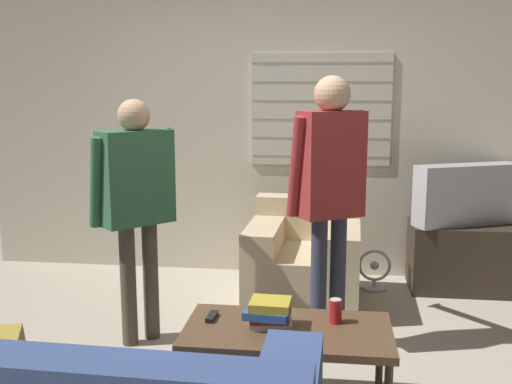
{
  "coord_description": "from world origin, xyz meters",
  "views": [
    {
      "loc": [
        0.47,
        -3.14,
        1.65
      ],
      "look_at": [
        0.02,
        0.45,
        1.0
      ],
      "focal_mm": 42.0,
      "sensor_mm": 36.0,
      "label": 1
    }
  ],
  "objects_px": {
    "coffee_table": "(288,336)",
    "person_right_standing": "(329,180)",
    "armchair_beige": "(304,261)",
    "person_left_standing": "(136,191)",
    "book_stack": "(269,313)",
    "floor_fan": "(374,272)",
    "soda_can": "(335,311)",
    "tv": "(467,195)",
    "spare_remote": "(212,317)"
  },
  "relations": [
    {
      "from": "person_left_standing",
      "to": "person_right_standing",
      "type": "relative_size",
      "value": 0.92
    },
    {
      "from": "person_left_standing",
      "to": "person_right_standing",
      "type": "distance_m",
      "value": 1.21
    },
    {
      "from": "person_left_standing",
      "to": "soda_can",
      "type": "relative_size",
      "value": 12.42
    },
    {
      "from": "coffee_table",
      "to": "person_right_standing",
      "type": "bearing_deg",
      "value": 76.36
    },
    {
      "from": "armchair_beige",
      "to": "person_left_standing",
      "type": "relative_size",
      "value": 0.58
    },
    {
      "from": "spare_remote",
      "to": "floor_fan",
      "type": "distance_m",
      "value": 2.12
    },
    {
      "from": "armchair_beige",
      "to": "soda_can",
      "type": "xyz_separation_m",
      "value": [
        0.22,
        -1.49,
        0.19
      ]
    },
    {
      "from": "coffee_table",
      "to": "book_stack",
      "type": "distance_m",
      "value": 0.15
    },
    {
      "from": "tv",
      "to": "person_right_standing",
      "type": "xyz_separation_m",
      "value": [
        -1.09,
        -1.23,
        0.29
      ]
    },
    {
      "from": "soda_can",
      "to": "coffee_table",
      "type": "bearing_deg",
      "value": -157.36
    },
    {
      "from": "coffee_table",
      "to": "book_stack",
      "type": "bearing_deg",
      "value": -175.33
    },
    {
      "from": "coffee_table",
      "to": "floor_fan",
      "type": "bearing_deg",
      "value": 73.54
    },
    {
      "from": "book_stack",
      "to": "floor_fan",
      "type": "xyz_separation_m",
      "value": [
        0.66,
        1.94,
        -0.38
      ]
    },
    {
      "from": "tv",
      "to": "book_stack",
      "type": "xyz_separation_m",
      "value": [
        -1.37,
        -2.03,
        -0.26
      ]
    },
    {
      "from": "coffee_table",
      "to": "floor_fan",
      "type": "height_order",
      "value": "coffee_table"
    },
    {
      "from": "book_stack",
      "to": "soda_can",
      "type": "distance_m",
      "value": 0.35
    },
    {
      "from": "floor_fan",
      "to": "spare_remote",
      "type": "bearing_deg",
      "value": -117.57
    },
    {
      "from": "soda_can",
      "to": "floor_fan",
      "type": "relative_size",
      "value": 0.38
    },
    {
      "from": "person_right_standing",
      "to": "floor_fan",
      "type": "relative_size",
      "value": 5.13
    },
    {
      "from": "tv",
      "to": "spare_remote",
      "type": "height_order",
      "value": "tv"
    },
    {
      "from": "tv",
      "to": "spare_remote",
      "type": "bearing_deg",
      "value": 25.53
    },
    {
      "from": "armchair_beige",
      "to": "coffee_table",
      "type": "height_order",
      "value": "armchair_beige"
    },
    {
      "from": "person_left_standing",
      "to": "spare_remote",
      "type": "relative_size",
      "value": 11.86
    },
    {
      "from": "armchair_beige",
      "to": "coffee_table",
      "type": "xyz_separation_m",
      "value": [
        -0.01,
        -1.59,
        0.09
      ]
    },
    {
      "from": "armchair_beige",
      "to": "spare_remote",
      "type": "distance_m",
      "value": 1.58
    },
    {
      "from": "person_left_standing",
      "to": "spare_remote",
      "type": "distance_m",
      "value": 1.05
    },
    {
      "from": "soda_can",
      "to": "tv",
      "type": "bearing_deg",
      "value": 61.49
    },
    {
      "from": "book_stack",
      "to": "spare_remote",
      "type": "height_order",
      "value": "book_stack"
    },
    {
      "from": "person_left_standing",
      "to": "soda_can",
      "type": "bearing_deg",
      "value": -73.23
    },
    {
      "from": "spare_remote",
      "to": "person_right_standing",
      "type": "bearing_deg",
      "value": 53.53
    },
    {
      "from": "spare_remote",
      "to": "soda_can",
      "type": "bearing_deg",
      "value": 5.6
    },
    {
      "from": "armchair_beige",
      "to": "coffee_table",
      "type": "distance_m",
      "value": 1.59
    },
    {
      "from": "tv",
      "to": "person_right_standing",
      "type": "bearing_deg",
      "value": 24.82
    },
    {
      "from": "person_left_standing",
      "to": "person_right_standing",
      "type": "bearing_deg",
      "value": -43.8
    },
    {
      "from": "tv",
      "to": "book_stack",
      "type": "height_order",
      "value": "tv"
    },
    {
      "from": "spare_remote",
      "to": "person_left_standing",
      "type": "bearing_deg",
      "value": 135.53
    },
    {
      "from": "person_right_standing",
      "to": "soda_can",
      "type": "distance_m",
      "value": 0.9
    },
    {
      "from": "armchair_beige",
      "to": "tv",
      "type": "bearing_deg",
      "value": -158.83
    },
    {
      "from": "armchair_beige",
      "to": "person_left_standing",
      "type": "xyz_separation_m",
      "value": [
        -1.03,
        -0.85,
        0.67
      ]
    },
    {
      "from": "armchair_beige",
      "to": "spare_remote",
      "type": "height_order",
      "value": "armchair_beige"
    },
    {
      "from": "coffee_table",
      "to": "person_right_standing",
      "type": "xyz_separation_m",
      "value": [
        0.19,
        0.79,
        0.68
      ]
    },
    {
      "from": "tv",
      "to": "spare_remote",
      "type": "distance_m",
      "value": 2.59
    },
    {
      "from": "person_right_standing",
      "to": "person_left_standing",
      "type": "bearing_deg",
      "value": 151.25
    },
    {
      "from": "coffee_table",
      "to": "spare_remote",
      "type": "bearing_deg",
      "value": 170.01
    },
    {
      "from": "tv",
      "to": "floor_fan",
      "type": "xyz_separation_m",
      "value": [
        -0.71,
        -0.09,
        -0.64
      ]
    },
    {
      "from": "tv",
      "to": "soda_can",
      "type": "height_order",
      "value": "tv"
    },
    {
      "from": "coffee_table",
      "to": "soda_can",
      "type": "distance_m",
      "value": 0.28
    },
    {
      "from": "person_right_standing",
      "to": "book_stack",
      "type": "distance_m",
      "value": 1.01
    },
    {
      "from": "book_stack",
      "to": "spare_remote",
      "type": "bearing_deg",
      "value": 165.82
    },
    {
      "from": "person_right_standing",
      "to": "tv",
      "type": "bearing_deg",
      "value": 17.48
    }
  ]
}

